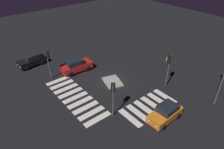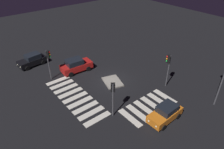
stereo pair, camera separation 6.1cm
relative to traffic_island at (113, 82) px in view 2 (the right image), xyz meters
The scene contains 10 objects.
ground_plane 0.40m from the traffic_island, 151.18° to the left, with size 80.00×80.00×0.00m, color black.
traffic_island is the anchor object (origin of this frame).
car_black 12.93m from the traffic_island, 149.79° to the right, with size 2.29×4.25×1.79m.
car_red 6.03m from the traffic_island, 157.85° to the right, with size 2.35×4.58×1.94m.
car_orange 8.71m from the traffic_island, ahead, with size 1.97×4.05×1.74m.
traffic_light_east 6.80m from the traffic_island, 38.52° to the right, with size 0.53×0.54×4.09m.
traffic_light_north 7.53m from the traffic_island, 44.87° to the left, with size 0.53×0.54×4.41m.
traffic_light_south 8.80m from the traffic_island, 134.30° to the right, with size 0.54×0.53×4.24m.
crosswalk_near 5.49m from the traffic_island, 93.60° to the right, with size 9.90×3.20×0.02m.
crosswalk_side 6.28m from the traffic_island, ahead, with size 3.20×6.45×0.02m.
Camera 2 is at (17.57, -14.11, 15.38)m, focal length 32.48 mm.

